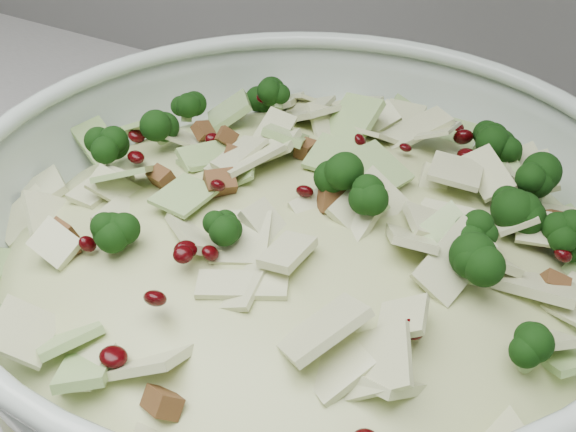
% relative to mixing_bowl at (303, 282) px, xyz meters
% --- Properties ---
extents(mixing_bowl, '(0.49, 0.49, 0.16)m').
position_rel_mixing_bowl_xyz_m(mixing_bowl, '(0.00, 0.00, 0.00)').
color(mixing_bowl, '#B4C6B9').
rests_on(mixing_bowl, counter).
extents(salad, '(0.53, 0.53, 0.16)m').
position_rel_mixing_bowl_xyz_m(salad, '(0.00, 0.00, 0.03)').
color(salad, '#B1B77D').
rests_on(salad, mixing_bowl).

